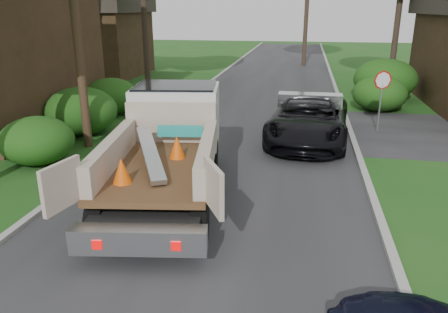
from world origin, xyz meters
The scene contains 13 objects.
ground centered at (0.00, 0.00, 0.00)m, with size 120.00×120.00×0.00m, color #1A4F16.
road centered at (0.00, 10.00, 0.00)m, with size 8.00×90.00×0.02m, color #28282B.
curb_left centered at (-4.10, 10.00, 0.06)m, with size 0.20×90.00×0.12m, color #9E9E99.
curb_right centered at (4.10, 10.00, 0.06)m, with size 0.20×90.00×0.12m, color #9E9E99.
stop_sign centered at (5.20, 9.00, 1.78)m, with size 0.71×0.32×2.48m.
house_left_far centered at (-13.50, 22.00, 3.05)m, with size 7.56×7.56×6.00m.
hedge_left_a centered at (-6.20, 3.00, 0.77)m, with size 2.34×2.34×1.53m, color #144710.
hedge_left_b centered at (-6.50, 6.50, 0.94)m, with size 2.86×2.86×1.87m, color #144710.
hedge_left_c centered at (-6.80, 10.00, 0.85)m, with size 2.60×2.60×1.70m, color #144710.
hedge_right_a centered at (5.80, 13.00, 0.85)m, with size 2.60×2.60×1.70m, color #144710.
hedge_right_b centered at (6.50, 16.00, 1.10)m, with size 3.38×3.38×2.21m, color #144710.
flatbed_truck centered at (-1.42, 2.08, 1.44)m, with size 3.89×7.31×2.64m.
black_pickup centered at (2.40, 7.19, 0.84)m, with size 2.80×6.07×1.69m, color black.
Camera 1 is at (2.14, -9.12, 4.80)m, focal length 35.00 mm.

